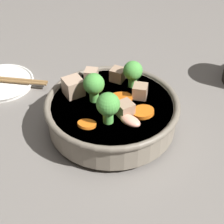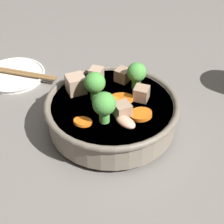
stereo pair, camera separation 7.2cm
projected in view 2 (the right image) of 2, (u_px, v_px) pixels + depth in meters
The scene contains 4 objects.
ground_plane at pixel (112, 128), 0.74m from camera, with size 3.00×3.00×0.00m, color slate.
stirfry_bowl at pixel (112, 110), 0.72m from camera, with size 0.26×0.26×0.12m.
side_saucer at pixel (14, 75), 0.88m from camera, with size 0.14×0.14×0.01m.
chopsticks_pair at pixel (13, 72), 0.87m from camera, with size 0.11×0.20×0.01m.
Camera 2 is at (-0.41, -0.38, 0.49)m, focal length 60.00 mm.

